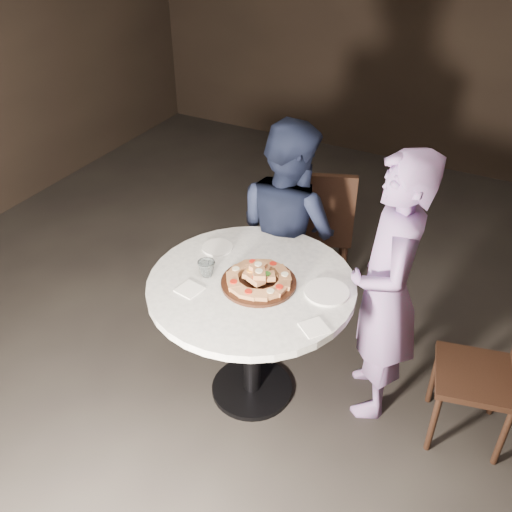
{
  "coord_description": "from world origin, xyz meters",
  "views": [
    {
      "loc": [
        1.06,
        -2.09,
        2.59
      ],
      "look_at": [
        -0.05,
        0.01,
        0.94
      ],
      "focal_mm": 40.0,
      "sensor_mm": 36.0,
      "label": 1
    }
  ],
  "objects_px": {
    "serving_board": "(259,283)",
    "water_glass": "(206,268)",
    "chair_right": "(497,370)",
    "diner_navy": "(288,231)",
    "diner_teal": "(386,292)",
    "chair_far": "(316,223)",
    "focaccia_pile": "(259,277)",
    "table": "(252,304)"
  },
  "relations": [
    {
      "from": "water_glass",
      "to": "serving_board",
      "type": "bearing_deg",
      "value": 12.22
    },
    {
      "from": "table",
      "to": "chair_right",
      "type": "distance_m",
      "value": 1.28
    },
    {
      "from": "table",
      "to": "water_glass",
      "type": "bearing_deg",
      "value": -165.8
    },
    {
      "from": "chair_right",
      "to": "serving_board",
      "type": "bearing_deg",
      "value": -88.7
    },
    {
      "from": "chair_right",
      "to": "focaccia_pile",
      "type": "bearing_deg",
      "value": -88.7
    },
    {
      "from": "diner_navy",
      "to": "chair_far",
      "type": "bearing_deg",
      "value": -72.51
    },
    {
      "from": "table",
      "to": "water_glass",
      "type": "xyz_separation_m",
      "value": [
        -0.23,
        -0.06,
        0.19
      ]
    },
    {
      "from": "diner_teal",
      "to": "table",
      "type": "bearing_deg",
      "value": -87.17
    },
    {
      "from": "water_glass",
      "to": "chair_far",
      "type": "height_order",
      "value": "chair_far"
    },
    {
      "from": "focaccia_pile",
      "to": "diner_navy",
      "type": "xyz_separation_m",
      "value": [
        -0.14,
        0.66,
        -0.13
      ]
    },
    {
      "from": "table",
      "to": "serving_board",
      "type": "xyz_separation_m",
      "value": [
        0.04,
        0.0,
        0.16
      ]
    },
    {
      "from": "chair_far",
      "to": "chair_right",
      "type": "relative_size",
      "value": 1.19
    },
    {
      "from": "serving_board",
      "to": "diner_navy",
      "type": "distance_m",
      "value": 0.68
    },
    {
      "from": "serving_board",
      "to": "focaccia_pile",
      "type": "distance_m",
      "value": 0.03
    },
    {
      "from": "table",
      "to": "chair_right",
      "type": "relative_size",
      "value": 1.4
    },
    {
      "from": "table",
      "to": "focaccia_pile",
      "type": "height_order",
      "value": "focaccia_pile"
    },
    {
      "from": "table",
      "to": "focaccia_pile",
      "type": "xyz_separation_m",
      "value": [
        0.04,
        0.0,
        0.19
      ]
    },
    {
      "from": "focaccia_pile",
      "to": "diner_teal",
      "type": "height_order",
      "value": "diner_teal"
    },
    {
      "from": "water_glass",
      "to": "diner_teal",
      "type": "relative_size",
      "value": 0.06
    },
    {
      "from": "water_glass",
      "to": "focaccia_pile",
      "type": "bearing_deg",
      "value": 12.23
    },
    {
      "from": "water_glass",
      "to": "chair_right",
      "type": "distance_m",
      "value": 1.55
    },
    {
      "from": "chair_far",
      "to": "water_glass",
      "type": "bearing_deg",
      "value": 60.11
    },
    {
      "from": "diner_teal",
      "to": "water_glass",
      "type": "bearing_deg",
      "value": -89.73
    },
    {
      "from": "table",
      "to": "chair_right",
      "type": "height_order",
      "value": "chair_right"
    },
    {
      "from": "table",
      "to": "diner_navy",
      "type": "height_order",
      "value": "diner_navy"
    },
    {
      "from": "chair_right",
      "to": "diner_navy",
      "type": "distance_m",
      "value": 1.4
    },
    {
      "from": "focaccia_pile",
      "to": "chair_far",
      "type": "distance_m",
      "value": 1.08
    },
    {
      "from": "water_glass",
      "to": "diner_teal",
      "type": "bearing_deg",
      "value": 21.58
    },
    {
      "from": "serving_board",
      "to": "water_glass",
      "type": "xyz_separation_m",
      "value": [
        -0.27,
        -0.06,
        0.03
      ]
    },
    {
      "from": "diner_navy",
      "to": "diner_teal",
      "type": "xyz_separation_m",
      "value": [
        0.73,
        -0.37,
        0.06
      ]
    },
    {
      "from": "diner_teal",
      "to": "diner_navy",
      "type": "bearing_deg",
      "value": -138.45
    },
    {
      "from": "focaccia_pile",
      "to": "chair_far",
      "type": "xyz_separation_m",
      "value": [
        -0.1,
        1.04,
        -0.27
      ]
    },
    {
      "from": "focaccia_pile",
      "to": "table",
      "type": "bearing_deg",
      "value": -179.19
    },
    {
      "from": "chair_far",
      "to": "diner_teal",
      "type": "relative_size",
      "value": 0.65
    },
    {
      "from": "water_glass",
      "to": "table",
      "type": "bearing_deg",
      "value": 14.2
    },
    {
      "from": "diner_navy",
      "to": "water_glass",
      "type": "bearing_deg",
      "value": 102.64
    },
    {
      "from": "diner_teal",
      "to": "chair_far",
      "type": "bearing_deg",
      "value": -158.87
    },
    {
      "from": "water_glass",
      "to": "diner_teal",
      "type": "height_order",
      "value": "diner_teal"
    },
    {
      "from": "serving_board",
      "to": "chair_far",
      "type": "relative_size",
      "value": 0.38
    },
    {
      "from": "table",
      "to": "diner_teal",
      "type": "bearing_deg",
      "value": 24.14
    },
    {
      "from": "diner_teal",
      "to": "focaccia_pile",
      "type": "bearing_deg",
      "value": -85.71
    },
    {
      "from": "serving_board",
      "to": "water_glass",
      "type": "distance_m",
      "value": 0.28
    }
  ]
}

